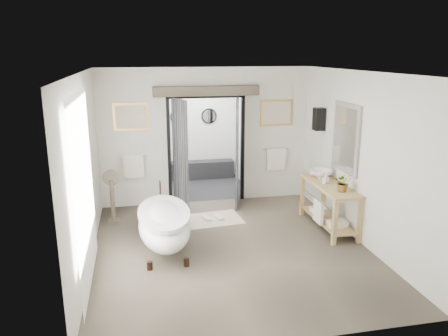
% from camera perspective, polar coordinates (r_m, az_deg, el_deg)
% --- Properties ---
extents(ground_plane, '(5.00, 5.00, 0.00)m').
position_cam_1_polar(ground_plane, '(7.44, 0.94, -10.53)').
color(ground_plane, '#695D4B').
extents(room_shell, '(4.52, 5.02, 2.91)m').
position_cam_1_polar(room_shell, '(6.74, 0.92, 3.46)').
color(room_shell, silver).
rests_on(room_shell, ground_plane).
extents(shower_room, '(2.22, 2.01, 2.51)m').
position_cam_1_polar(shower_room, '(10.89, -3.58, 2.76)').
color(shower_room, black).
rests_on(shower_room, ground_plane).
extents(back_wall_dressing, '(3.82, 0.79, 2.52)m').
position_cam_1_polar(back_wall_dressing, '(9.14, -2.16, 4.62)').
color(back_wall_dressing, black).
rests_on(back_wall_dressing, ground_plane).
extents(clawfoot_tub, '(0.85, 1.90, 0.93)m').
position_cam_1_polar(clawfoot_tub, '(7.32, -7.81, -7.25)').
color(clawfoot_tub, black).
rests_on(clawfoot_tub, ground_plane).
extents(vanity, '(0.57, 1.60, 0.85)m').
position_cam_1_polar(vanity, '(8.31, 13.45, -4.40)').
color(vanity, tan).
rests_on(vanity, ground_plane).
extents(pedestal_mirror, '(0.32, 0.21, 1.07)m').
position_cam_1_polar(pedestal_mirror, '(8.59, -14.35, -4.12)').
color(pedestal_mirror, '#4F4539').
rests_on(pedestal_mirror, ground_plane).
extents(rug, '(1.27, 0.91, 0.01)m').
position_cam_1_polar(rug, '(8.64, -1.77, -6.74)').
color(rug, beige).
rests_on(rug, ground_plane).
extents(slippers, '(0.41, 0.28, 0.05)m').
position_cam_1_polar(slippers, '(8.64, -1.48, -6.52)').
color(slippers, white).
rests_on(slippers, rug).
extents(basin, '(0.58, 0.58, 0.15)m').
position_cam_1_polar(basin, '(8.58, 12.47, -0.78)').
color(basin, white).
rests_on(basin, vanity).
extents(plant, '(0.37, 0.35, 0.33)m').
position_cam_1_polar(plant, '(7.82, 15.33, -1.82)').
color(plant, gray).
rests_on(plant, vanity).
extents(soap_bottle_a, '(0.11, 0.11, 0.19)m').
position_cam_1_polar(soap_bottle_a, '(8.22, 13.15, -1.38)').
color(soap_bottle_a, gray).
rests_on(soap_bottle_a, vanity).
extents(soap_bottle_b, '(0.16, 0.16, 0.18)m').
position_cam_1_polar(soap_bottle_b, '(8.72, 11.54, -0.39)').
color(soap_bottle_b, gray).
rests_on(soap_bottle_b, vanity).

